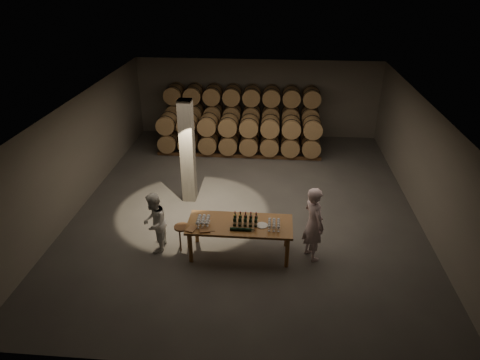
# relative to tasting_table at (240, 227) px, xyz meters

# --- Properties ---
(room) EXTENTS (12.00, 12.00, 12.00)m
(room) POSITION_rel_tasting_table_xyz_m (-1.80, 2.70, 0.80)
(room) COLOR #4E4B49
(room) RESTS_ON ground
(tasting_table) EXTENTS (2.60, 1.10, 0.90)m
(tasting_table) POSITION_rel_tasting_table_xyz_m (0.00, 0.00, 0.00)
(tasting_table) COLOR brown
(tasting_table) RESTS_ON ground
(barrel_stack_back) EXTENTS (6.26, 0.95, 2.31)m
(barrel_stack_back) POSITION_rel_tasting_table_xyz_m (-0.57, 7.70, 0.40)
(barrel_stack_back) COLOR brown
(barrel_stack_back) RESTS_ON ground
(barrel_stack_front) EXTENTS (6.26, 0.95, 1.57)m
(barrel_stack_front) POSITION_rel_tasting_table_xyz_m (-0.57, 6.30, 0.03)
(barrel_stack_front) COLOR brown
(barrel_stack_front) RESTS_ON ground
(bottle_cluster) EXTENTS (0.60, 0.23, 0.32)m
(bottle_cluster) POSITION_rel_tasting_table_xyz_m (0.14, -0.03, 0.22)
(bottle_cluster) COLOR black
(bottle_cluster) RESTS_ON tasting_table
(lying_bottles) EXTENTS (0.61, 0.08, 0.08)m
(lying_bottles) POSITION_rel_tasting_table_xyz_m (0.06, -0.31, 0.14)
(lying_bottles) COLOR black
(lying_bottles) RESTS_ON tasting_table
(glass_cluster_left) EXTENTS (0.31, 0.42, 0.19)m
(glass_cluster_left) POSITION_rel_tasting_table_xyz_m (-0.89, -0.12, 0.24)
(glass_cluster_left) COLOR silver
(glass_cluster_left) RESTS_ON tasting_table
(glass_cluster_right) EXTENTS (0.30, 0.41, 0.16)m
(glass_cluster_right) POSITION_rel_tasting_table_xyz_m (0.84, -0.10, 0.22)
(glass_cluster_right) COLOR silver
(glass_cluster_right) RESTS_ON tasting_table
(plate) EXTENTS (0.29, 0.29, 0.02)m
(plate) POSITION_rel_tasting_table_xyz_m (0.55, -0.05, 0.11)
(plate) COLOR silver
(plate) RESTS_ON tasting_table
(notebook_near) EXTENTS (0.30, 0.26, 0.03)m
(notebook_near) POSITION_rel_tasting_table_xyz_m (-0.81, -0.38, 0.12)
(notebook_near) COLOR brown
(notebook_near) RESTS_ON tasting_table
(notebook_corner) EXTENTS (0.28, 0.31, 0.02)m
(notebook_corner) POSITION_rel_tasting_table_xyz_m (-1.14, -0.36, 0.12)
(notebook_corner) COLOR brown
(notebook_corner) RESTS_ON tasting_table
(pen) EXTENTS (0.14, 0.03, 0.01)m
(pen) POSITION_rel_tasting_table_xyz_m (-0.64, -0.40, 0.11)
(pen) COLOR black
(pen) RESTS_ON tasting_table
(stool) EXTENTS (0.40, 0.40, 0.67)m
(stool) POSITION_rel_tasting_table_xyz_m (-1.49, 0.10, -0.25)
(stool) COLOR brown
(stool) RESTS_ON ground
(person_man) EXTENTS (0.75, 0.85, 1.96)m
(person_man) POSITION_rel_tasting_table_xyz_m (1.80, 0.02, 0.19)
(person_man) COLOR silver
(person_man) RESTS_ON ground
(person_woman) EXTENTS (0.65, 0.81, 1.61)m
(person_woman) POSITION_rel_tasting_table_xyz_m (-2.16, -0.01, 0.01)
(person_woman) COLOR white
(person_woman) RESTS_ON ground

